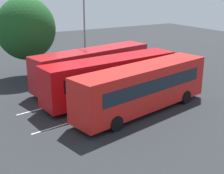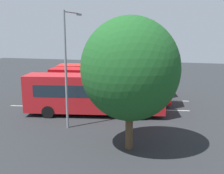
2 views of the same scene
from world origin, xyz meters
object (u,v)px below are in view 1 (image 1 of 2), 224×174
Objects in this scene: pedestrian at (190,73)px; street_lamp at (85,29)px; bus_center_left at (112,77)px; bus_far_left at (143,87)px; bus_center_right at (93,66)px; depot_tree at (26,29)px.

pedestrian is 10.68m from street_lamp.
bus_far_left is at bearing -83.84° from bus_center_left.
bus_center_right is at bearing -11.51° from street_lamp.
bus_far_left is 7.07m from bus_center_right.
pedestrian is (7.78, 3.38, -0.86)m from bus_far_left.
depot_tree is (-4.05, 5.90, 2.93)m from bus_center_right.
pedestrian is at bearing -38.15° from depot_tree.
pedestrian is (8.15, -3.68, -0.86)m from bus_center_right.
street_lamp is (1.21, 7.01, 2.91)m from bus_center_left.
bus_center_left reaches higher than pedestrian.
bus_far_left and bus_center_right have the same top height.
bus_center_right reaches higher than pedestrian.
pedestrian is 15.97m from depot_tree.
bus_center_left is 3.79m from bus_center_right.
bus_far_left is at bearing 1.30° from street_lamp.
street_lamp is at bearing -62.41° from pedestrian.
street_lamp reaches higher than bus_far_left.
bus_center_right is 8.98m from pedestrian.
bus_center_left is at bearing -18.01° from pedestrian.
pedestrian is at bearing -34.62° from bus_center_right.
bus_far_left is 8.53m from pedestrian.
bus_center_right is 4.44m from street_lamp.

